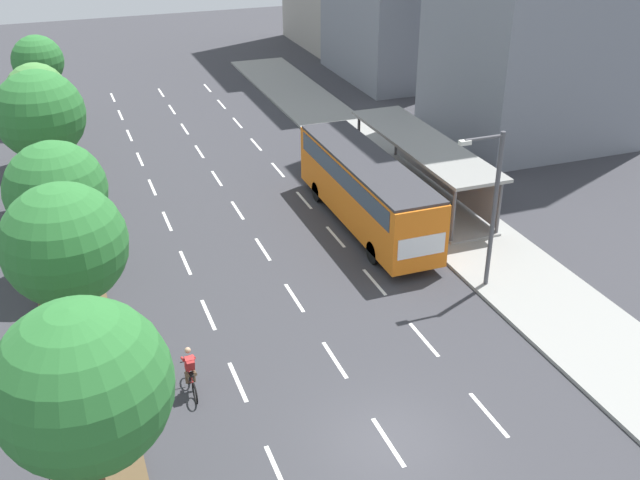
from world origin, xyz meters
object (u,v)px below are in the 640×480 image
object	(u,v)px
bus_shelter	(427,162)
streetlight	(491,201)
median_tree_third	(56,191)
median_tree_nearest	(83,387)
median_tree_fifth	(37,94)
median_tree_farthest	(38,61)
cyclist	(190,373)
median_tree_second	(64,245)
bus	(366,185)
median_tree_fourth	(40,115)

from	to	relation	value
bus_shelter	streetlight	bearing A→B (deg)	-103.17
median_tree_third	streetlight	size ratio (longest dim) A/B	0.89
median_tree_nearest	median_tree_third	size ratio (longest dim) A/B	1.12
median_tree_third	streetlight	xyz separation A→B (m)	(15.64, -6.76, -0.02)
median_tree_third	median_tree_fifth	size ratio (longest dim) A/B	1.02
median_tree_nearest	median_tree_farthest	world-z (taller)	median_tree_nearest
median_tree_farthest	median_tree_third	bearing A→B (deg)	-90.23
cyclist	median_tree_second	distance (m)	5.70
median_tree_second	median_tree_fifth	xyz separation A→B (m)	(-0.27, 20.50, -0.80)
bus	cyclist	size ratio (longest dim) A/B	6.20
cyclist	median_tree_fifth	size ratio (longest dim) A/B	0.32
bus	median_tree_fifth	size ratio (longest dim) A/B	1.99
median_tree_fourth	median_tree_farthest	distance (m)	13.69
median_tree_farthest	streetlight	distance (m)	31.39
cyclist	median_tree_fourth	size ratio (longest dim) A/B	0.26
bus	median_tree_third	bearing A→B (deg)	-179.25
median_tree_second	median_tree_farthest	bearing A→B (deg)	89.90
median_tree_nearest	bus	bearing A→B (deg)	45.67
median_tree_fourth	median_tree_fifth	world-z (taller)	median_tree_fourth
median_tree_third	median_tree_second	bearing A→B (deg)	-89.69
bus_shelter	median_tree_farthest	distance (m)	25.51
median_tree_second	median_tree_farthest	distance (m)	27.34
bus	cyclist	bearing A→B (deg)	-137.58
bus_shelter	median_tree_second	world-z (taller)	median_tree_second
median_tree_nearest	median_tree_fourth	bearing A→B (deg)	90.38
median_tree_fourth	median_tree_fifth	xyz separation A→B (m)	(-0.05, 6.83, -0.90)
bus	median_tree_farthest	distance (m)	24.44
bus_shelter	streetlight	world-z (taller)	streetlight
bus_shelter	cyclist	world-z (taller)	bus_shelter
median_tree_second	median_tree_third	world-z (taller)	median_tree_second
median_tree_fifth	median_tree_third	bearing A→B (deg)	-89.02
cyclist	median_tree_nearest	bearing A→B (deg)	-126.04
bus_shelter	cyclist	bearing A→B (deg)	-141.73
median_tree_fourth	bus	bearing A→B (deg)	-25.99
bus	median_tree_second	bearing A→B (deg)	-152.46
median_tree_nearest	median_tree_second	distance (m)	6.85
median_tree_fourth	bus_shelter	bearing A→B (deg)	-14.29
median_tree_fourth	median_tree_farthest	bearing A→B (deg)	88.90
bus	median_tree_nearest	bearing A→B (deg)	-134.33
streetlight	median_tree_third	bearing A→B (deg)	156.64
median_tree_third	median_tree_fifth	bearing A→B (deg)	90.98
bus	median_tree_farthest	xyz separation A→B (m)	(-13.39, 20.32, 2.22)
bus	streetlight	bearing A→B (deg)	-72.63
bus	median_tree_fourth	size ratio (longest dim) A/B	1.62
bus	median_tree_fifth	bearing A→B (deg)	135.46
median_tree_fourth	streetlight	bearing A→B (deg)	-40.66
bus	median_tree_farthest	size ratio (longest dim) A/B	1.96
median_tree_nearest	streetlight	size ratio (longest dim) A/B	1.00
median_tree_third	median_tree_fourth	xyz separation A→B (m)	(-0.18, 6.83, 1.08)
cyclist	median_tree_nearest	distance (m)	6.59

